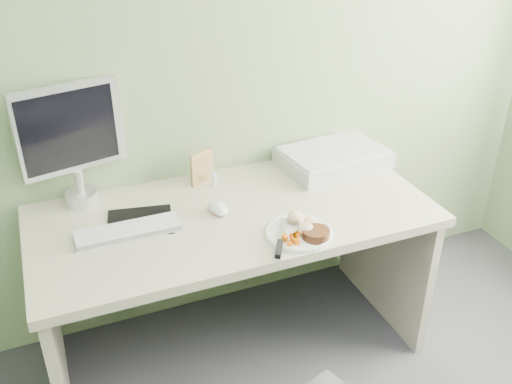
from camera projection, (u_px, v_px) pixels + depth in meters
name	position (u px, v px, depth m)	size (l,w,h in m)	color
wall_back	(198.00, 35.00, 2.28)	(3.50, 3.50, 0.00)	gray
desk	(234.00, 249.00, 2.37)	(1.60, 0.75, 0.73)	beige
plate	(299.00, 233.00, 2.14)	(0.26, 0.26, 0.01)	white
steak	(316.00, 234.00, 2.09)	(0.10, 0.10, 0.03)	black
potato_pile	(301.00, 219.00, 2.15)	(0.12, 0.09, 0.07)	tan
carrot_heap	(293.00, 237.00, 2.07)	(0.06, 0.05, 0.04)	#D65C04
steak_knife	(280.00, 242.00, 2.05)	(0.15, 0.24, 0.02)	silver
mousepad	(140.00, 222.00, 2.22)	(0.25, 0.22, 0.00)	black
keyboard	(128.00, 230.00, 2.14)	(0.39, 0.11, 0.02)	white
computer_mouse	(218.00, 208.00, 2.27)	(0.06, 0.12, 0.04)	white
photo_frame	(202.00, 167.00, 2.46)	(0.12, 0.01, 0.15)	#9D6949
eyedrop_bottle	(214.00, 178.00, 2.46)	(0.02, 0.02, 0.07)	white
scanner	(333.00, 158.00, 2.63)	(0.47, 0.31, 0.07)	#B0B4B7
monitor	(72.00, 139.00, 2.22)	(0.41, 0.15, 0.50)	silver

